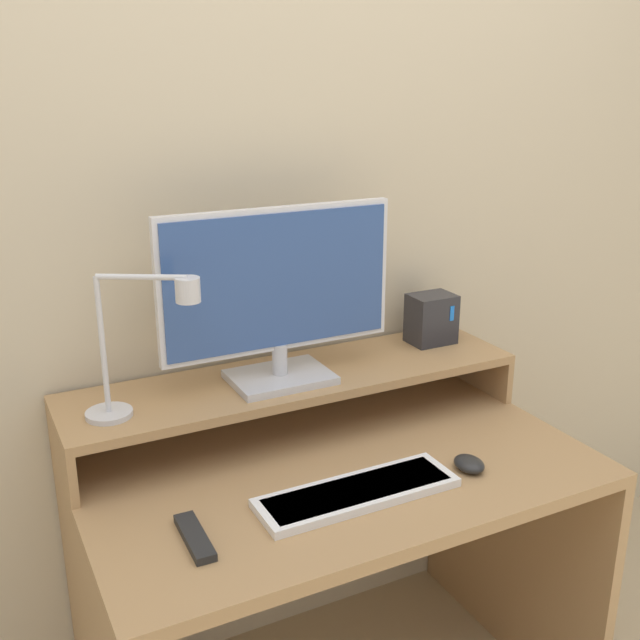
# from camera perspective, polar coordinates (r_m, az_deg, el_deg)

# --- Properties ---
(wall_back) EXTENTS (6.00, 0.05, 2.50)m
(wall_back) POSITION_cam_1_polar(r_m,az_deg,el_deg) (1.85, -4.40, 9.62)
(wall_back) COLOR beige
(wall_back) RESTS_ON ground_plane
(desk) EXTENTS (1.12, 0.69, 0.70)m
(desk) POSITION_cam_1_polar(r_m,az_deg,el_deg) (1.81, 1.09, -16.47)
(desk) COLOR #A87F51
(desk) RESTS_ON ground_plane
(monitor_shelf) EXTENTS (1.12, 0.28, 0.13)m
(monitor_shelf) POSITION_cam_1_polar(r_m,az_deg,el_deg) (1.81, -1.89, -4.75)
(monitor_shelf) COLOR #A87F51
(monitor_shelf) RESTS_ON desk
(monitor) EXTENTS (0.56, 0.17, 0.41)m
(monitor) POSITION_cam_1_polar(r_m,az_deg,el_deg) (1.70, -3.19, 2.10)
(monitor) COLOR #BCBCC1
(monitor) RESTS_ON monitor_shelf
(desk_lamp) EXTENTS (0.23, 0.17, 0.31)m
(desk_lamp) POSITION_cam_1_polar(r_m,az_deg,el_deg) (1.57, -13.41, -1.81)
(desk_lamp) COLOR silver
(desk_lamp) RESTS_ON monitor_shelf
(router_dock) EXTENTS (0.12, 0.09, 0.13)m
(router_dock) POSITION_cam_1_polar(r_m,az_deg,el_deg) (2.02, 8.48, 0.10)
(router_dock) COLOR #28282D
(router_dock) RESTS_ON monitor_shelf
(keyboard) EXTENTS (0.43, 0.13, 0.02)m
(keyboard) POSITION_cam_1_polar(r_m,az_deg,el_deg) (1.57, 2.88, -12.96)
(keyboard) COLOR white
(keyboard) RESTS_ON desk
(mouse) EXTENTS (0.06, 0.08, 0.03)m
(mouse) POSITION_cam_1_polar(r_m,az_deg,el_deg) (1.69, 11.29, -10.69)
(mouse) COLOR black
(mouse) RESTS_ON desk
(remote_control) EXTENTS (0.04, 0.16, 0.02)m
(remote_control) POSITION_cam_1_polar(r_m,az_deg,el_deg) (1.46, -9.53, -16.01)
(remote_control) COLOR black
(remote_control) RESTS_ON desk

